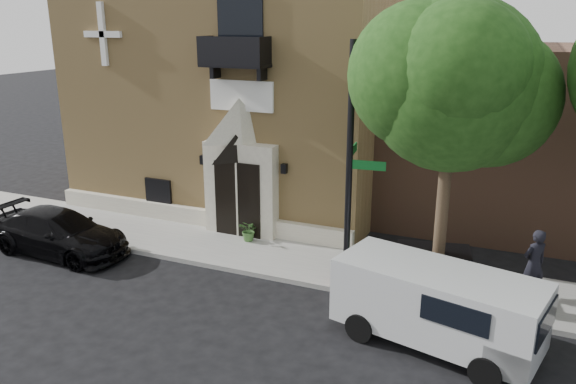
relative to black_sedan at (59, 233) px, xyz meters
name	(u,v)px	position (x,y,z in m)	size (l,w,h in m)	color
ground	(229,272)	(5.78, 0.86, -0.71)	(120.00, 120.00, 0.00)	black
sidewalk	(280,257)	(6.78, 2.36, -0.63)	(42.00, 3.00, 0.15)	gray
church	(255,85)	(2.80, 8.81, 3.93)	(12.20, 11.01, 9.30)	tan
street_tree_left	(453,83)	(11.81, 1.21, 5.16)	(4.97, 4.38, 7.77)	#38281C
black_sedan	(59,233)	(0.00, 0.00, 0.00)	(1.99, 4.88, 1.42)	black
cargo_van	(444,306)	(12.26, -0.75, 0.35)	(4.93, 2.87, 1.89)	#BBBEBF
street_sign	(350,167)	(9.29, 1.39, 2.80)	(1.10, 1.06, 6.69)	black
fire_hydrant	(343,272)	(9.25, 1.16, -0.19)	(0.43, 0.35, 0.76)	#B90600
dumpster	(432,270)	(11.60, 1.69, 0.08)	(2.10, 1.44, 1.26)	#0F3A1C
planter	(249,231)	(5.35, 3.04, -0.20)	(0.65, 0.56, 0.72)	#3F6A30
pedestrian_near	(534,264)	(14.12, 2.47, 0.40)	(0.70, 0.46, 1.91)	black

